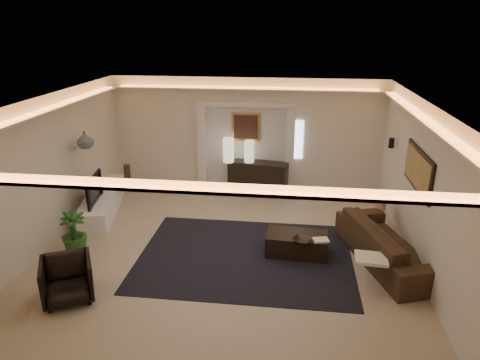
# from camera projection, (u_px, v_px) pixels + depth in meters

# --- Properties ---
(floor) EXTENTS (7.00, 7.00, 0.00)m
(floor) POSITION_uv_depth(u_px,v_px,m) (226.00, 250.00, 8.42)
(floor) COLOR tan
(floor) RESTS_ON ground
(ceiling) EXTENTS (7.00, 7.00, 0.00)m
(ceiling) POSITION_uv_depth(u_px,v_px,m) (224.00, 102.00, 7.41)
(ceiling) COLOR white
(ceiling) RESTS_ON ground
(wall_back) EXTENTS (7.00, 0.00, 7.00)m
(wall_back) POSITION_uv_depth(u_px,v_px,m) (246.00, 134.00, 11.17)
(wall_back) COLOR silver
(wall_back) RESTS_ON ground
(wall_front) EXTENTS (7.00, 0.00, 7.00)m
(wall_front) POSITION_uv_depth(u_px,v_px,m) (175.00, 292.00, 4.65)
(wall_front) COLOR silver
(wall_front) RESTS_ON ground
(wall_left) EXTENTS (0.00, 7.00, 7.00)m
(wall_left) POSITION_uv_depth(u_px,v_px,m) (47.00, 173.00, 8.32)
(wall_left) COLOR silver
(wall_left) RESTS_ON ground
(wall_right) EXTENTS (0.00, 7.00, 7.00)m
(wall_right) POSITION_uv_depth(u_px,v_px,m) (423.00, 189.00, 7.51)
(wall_right) COLOR silver
(wall_right) RESTS_ON ground
(cove_soffit) EXTENTS (7.00, 7.00, 0.04)m
(cove_soffit) POSITION_uv_depth(u_px,v_px,m) (224.00, 118.00, 7.51)
(cove_soffit) COLOR silver
(cove_soffit) RESTS_ON ceiling
(daylight_slit) EXTENTS (0.25, 0.03, 1.00)m
(daylight_slit) POSITION_uv_depth(u_px,v_px,m) (298.00, 140.00, 11.03)
(daylight_slit) COLOR white
(daylight_slit) RESTS_ON wall_back
(area_rug) EXTENTS (4.00, 3.00, 0.01)m
(area_rug) POSITION_uv_depth(u_px,v_px,m) (245.00, 256.00, 8.18)
(area_rug) COLOR black
(area_rug) RESTS_ON ground
(pilaster_left) EXTENTS (0.22, 0.20, 2.20)m
(pilaster_left) POSITION_uv_depth(u_px,v_px,m) (202.00, 147.00, 11.33)
(pilaster_left) COLOR silver
(pilaster_left) RESTS_ON ground
(pilaster_right) EXTENTS (0.22, 0.20, 2.20)m
(pilaster_right) POSITION_uv_depth(u_px,v_px,m) (290.00, 150.00, 11.07)
(pilaster_right) COLOR silver
(pilaster_right) RESTS_ON ground
(alcove_header) EXTENTS (2.52, 0.20, 0.12)m
(alcove_header) POSITION_uv_depth(u_px,v_px,m) (246.00, 104.00, 10.80)
(alcove_header) COLOR silver
(alcove_header) RESTS_ON wall_back
(painting_frame) EXTENTS (0.74, 0.04, 0.74)m
(painting_frame) POSITION_uv_depth(u_px,v_px,m) (246.00, 127.00, 11.07)
(painting_frame) COLOR tan
(painting_frame) RESTS_ON wall_back
(painting_canvas) EXTENTS (0.62, 0.02, 0.62)m
(painting_canvas) POSITION_uv_depth(u_px,v_px,m) (246.00, 127.00, 11.05)
(painting_canvas) COLOR #4C2D1E
(painting_canvas) RESTS_ON wall_back
(art_panel_frame) EXTENTS (0.04, 1.64, 0.74)m
(art_panel_frame) POSITION_uv_depth(u_px,v_px,m) (419.00, 170.00, 7.71)
(art_panel_frame) COLOR black
(art_panel_frame) RESTS_ON wall_right
(art_panel_gold) EXTENTS (0.02, 1.50, 0.62)m
(art_panel_gold) POSITION_uv_depth(u_px,v_px,m) (417.00, 170.00, 7.71)
(art_panel_gold) COLOR tan
(art_panel_gold) RESTS_ON wall_right
(wall_sconce) EXTENTS (0.12, 0.12, 0.22)m
(wall_sconce) POSITION_uv_depth(u_px,v_px,m) (391.00, 143.00, 9.49)
(wall_sconce) COLOR black
(wall_sconce) RESTS_ON wall_right
(wall_niche) EXTENTS (0.10, 0.55, 0.04)m
(wall_niche) POSITION_uv_depth(u_px,v_px,m) (82.00, 144.00, 9.54)
(wall_niche) COLOR silver
(wall_niche) RESTS_ON wall_left
(console) EXTENTS (1.60, 0.77, 0.77)m
(console) POSITION_uv_depth(u_px,v_px,m) (258.00, 176.00, 11.26)
(console) COLOR black
(console) RESTS_ON ground
(lamp_left) EXTENTS (0.34, 0.34, 0.63)m
(lamp_left) POSITION_uv_depth(u_px,v_px,m) (228.00, 150.00, 11.04)
(lamp_left) COLOR #FAEACC
(lamp_left) RESTS_ON console
(lamp_right) EXTENTS (0.29, 0.29, 0.56)m
(lamp_right) POSITION_uv_depth(u_px,v_px,m) (249.00, 151.00, 11.03)
(lamp_right) COLOR silver
(lamp_right) RESTS_ON console
(media_ledge) EXTENTS (1.19, 2.64, 0.48)m
(media_ledge) POSITION_uv_depth(u_px,v_px,m) (102.00, 203.00, 10.05)
(media_ledge) COLOR white
(media_ledge) RESTS_ON ground
(tv) EXTENTS (1.06, 0.31, 0.61)m
(tv) POSITION_uv_depth(u_px,v_px,m) (90.00, 190.00, 9.37)
(tv) COLOR black
(tv) RESTS_ON media_ledge
(figurine) EXTENTS (0.19, 0.19, 0.42)m
(figurine) POSITION_uv_depth(u_px,v_px,m) (127.00, 174.00, 10.66)
(figurine) COLOR #463326
(figurine) RESTS_ON media_ledge
(ginger_jar) EXTENTS (0.38, 0.38, 0.37)m
(ginger_jar) POSITION_uv_depth(u_px,v_px,m) (85.00, 140.00, 9.07)
(ginger_jar) COLOR #445C66
(ginger_jar) RESTS_ON wall_niche
(plant) EXTENTS (0.63, 0.63, 0.84)m
(plant) POSITION_uv_depth(u_px,v_px,m) (74.00, 233.00, 8.20)
(plant) COLOR #23501C
(plant) RESTS_ON ground
(sofa) EXTENTS (2.69, 1.72, 0.73)m
(sofa) POSITION_uv_depth(u_px,v_px,m) (388.00, 244.00, 7.90)
(sofa) COLOR #341A10
(sofa) RESTS_ON ground
(throw_blanket) EXTENTS (0.55, 0.46, 0.06)m
(throw_blanket) POSITION_uv_depth(u_px,v_px,m) (371.00, 259.00, 7.05)
(throw_blanket) COLOR beige
(throw_blanket) RESTS_ON sofa
(throw_pillow) EXTENTS (0.30, 0.48, 0.46)m
(throw_pillow) POSITION_uv_depth(u_px,v_px,m) (381.00, 203.00, 9.20)
(throw_pillow) COLOR tan
(throw_pillow) RESTS_ON sofa
(coffee_table) EXTENTS (1.18, 0.70, 0.43)m
(coffee_table) POSITION_uv_depth(u_px,v_px,m) (297.00, 244.00, 8.21)
(coffee_table) COLOR black
(coffee_table) RESTS_ON ground
(bowl) EXTENTS (0.44, 0.44, 0.08)m
(bowl) POSITION_uv_depth(u_px,v_px,m) (302.00, 241.00, 7.83)
(bowl) COLOR black
(bowl) RESTS_ON coffee_table
(magazine) EXTENTS (0.32, 0.26, 0.03)m
(magazine) POSITION_uv_depth(u_px,v_px,m) (321.00, 241.00, 7.89)
(magazine) COLOR #F0E4C6
(magazine) RESTS_ON coffee_table
(armchair) EXTENTS (1.03, 1.04, 0.71)m
(armchair) POSITION_uv_depth(u_px,v_px,m) (67.00, 280.00, 6.82)
(armchair) COLOR black
(armchair) RESTS_ON ground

